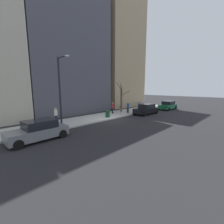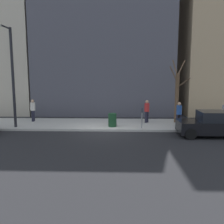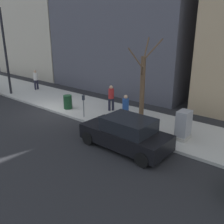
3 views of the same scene
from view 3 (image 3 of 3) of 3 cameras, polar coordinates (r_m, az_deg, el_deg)
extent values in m
plane|color=#232326|center=(16.82, -13.49, -0.05)|extent=(120.00, 120.00, 0.00)
cube|color=#B2AFA8|center=(18.00, -8.50, 1.80)|extent=(4.00, 36.00, 0.15)
cube|color=black|center=(11.53, 2.98, -5.61)|extent=(1.91, 4.24, 0.70)
cube|color=black|center=(11.16, 3.85, -2.86)|extent=(1.66, 2.24, 0.60)
cylinder|color=black|center=(12.00, -5.45, -5.94)|extent=(0.24, 0.65, 0.64)
cylinder|color=black|center=(13.13, -0.11, -3.57)|extent=(0.24, 0.65, 0.64)
cylinder|color=black|center=(10.23, 6.96, -10.76)|extent=(0.24, 0.65, 0.64)
cylinder|color=black|center=(11.53, 11.74, -7.40)|extent=(0.24, 0.65, 0.64)
cylinder|color=slate|center=(15.07, -6.48, 0.81)|extent=(0.07, 0.07, 1.05)
cube|color=#2D333D|center=(14.87, -6.58, 3.28)|extent=(0.14, 0.10, 0.30)
cube|color=#A8A399|center=(12.72, 15.74, -5.50)|extent=(0.83, 0.61, 0.18)
cube|color=#939399|center=(12.45, 16.04, -2.51)|extent=(0.75, 0.55, 1.25)
cylinder|color=black|center=(21.39, -23.14, 12.38)|extent=(0.18, 0.18, 6.50)
cylinder|color=brown|center=(14.67, 6.93, 5.49)|extent=(0.28, 0.28, 3.61)
cylinder|color=brown|center=(14.31, 5.44, 12.09)|extent=(0.61, 0.75, 1.22)
cylinder|color=brown|center=(13.84, 6.91, 9.39)|extent=(1.07, 0.75, 0.78)
cylinder|color=brown|center=(14.51, 9.35, 13.91)|extent=(0.89, 0.77, 1.23)
cylinder|color=brown|center=(14.72, 7.82, 14.04)|extent=(0.90, 0.30, 1.29)
cylinder|color=#14381E|center=(16.76, -10.08, 2.28)|extent=(0.56, 0.56, 0.90)
cylinder|color=#1E1E2D|center=(13.96, 3.51, -1.12)|extent=(0.16, 0.16, 0.82)
cylinder|color=#1E1E2D|center=(14.07, 2.66, -0.94)|extent=(0.16, 0.16, 0.82)
cylinder|color=#23478C|center=(13.78, 3.13, 1.78)|extent=(0.36, 0.36, 0.62)
sphere|color=tan|center=(13.66, 3.16, 3.46)|extent=(0.22, 0.22, 0.22)
cylinder|color=#1E1E2D|center=(16.16, 0.22, 1.80)|extent=(0.16, 0.16, 0.82)
cylinder|color=#1E1E2D|center=(16.10, -0.60, 1.72)|extent=(0.16, 0.16, 0.82)
cylinder|color=#A52323|center=(15.93, -0.20, 4.23)|extent=(0.36, 0.36, 0.62)
sphere|color=tan|center=(15.82, -0.20, 5.70)|extent=(0.22, 0.22, 0.22)
cylinder|color=#1E1E2D|center=(22.44, -17.17, 5.92)|extent=(0.16, 0.16, 0.82)
cylinder|color=#1E1E2D|center=(22.57, -16.66, 6.05)|extent=(0.16, 0.16, 0.82)
cylinder|color=silver|center=(22.36, -17.09, 7.78)|extent=(0.36, 0.36, 0.62)
sphere|color=tan|center=(22.29, -17.20, 8.83)|extent=(0.22, 0.22, 0.22)
camera|label=1|loc=(25.72, -58.57, 6.89)|focal=24.00mm
camera|label=2|loc=(13.42, -77.08, -3.45)|focal=40.00mm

